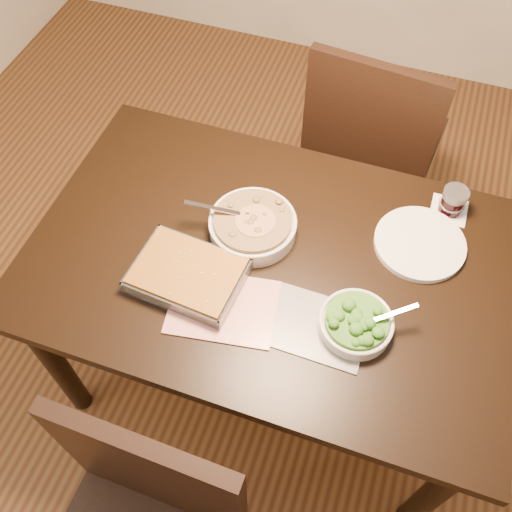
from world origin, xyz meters
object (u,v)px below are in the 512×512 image
wine_tumbler (453,200)px  dinner_plate (420,243)px  stew_bowl (253,225)px  table (272,277)px  baking_dish (188,275)px  broccoli_bowl (356,323)px  chair_far (371,142)px

wine_tumbler → dinner_plate: bearing=-111.6°
dinner_plate → stew_bowl: bearing=-166.5°
table → dinner_plate: dinner_plate is taller
table → baking_dish: 0.27m
stew_bowl → baking_dish: bearing=-118.1°
table → wine_tumbler: (0.45, 0.34, 0.14)m
baking_dish → dinner_plate: (0.59, 0.33, -0.02)m
broccoli_bowl → wine_tumbler: 0.51m
wine_tumbler → chair_far: (-0.30, 0.41, -0.24)m
wine_tumbler → baking_dish: bearing=-143.2°
table → chair_far: bearing=78.6°
broccoli_bowl → wine_tumbler: bearing=69.8°
dinner_plate → chair_far: size_ratio=0.27×
stew_bowl → broccoli_bowl: size_ratio=1.37×
stew_bowl → dinner_plate: stew_bowl is taller
chair_far → baking_dish: bearing=74.9°
table → wine_tumbler: 0.58m
table → dinner_plate: 0.44m
broccoli_bowl → dinner_plate: broccoli_bowl is taller
broccoli_bowl → chair_far: size_ratio=0.21×
baking_dish → wine_tumbler: 0.81m
broccoli_bowl → wine_tumbler: wine_tumbler is taller
chair_far → dinner_plate: bearing=118.6°
dinner_plate → chair_far: (-0.23, 0.57, -0.21)m
stew_bowl → chair_far: (0.24, 0.68, -0.23)m
broccoli_bowl → table: bearing=153.0°
table → wine_tumbler: bearing=37.3°
table → baking_dish: bearing=-144.2°
table → baking_dish: size_ratio=4.45×
baking_dish → wine_tumbler: bearing=41.5°
stew_bowl → wine_tumbler: size_ratio=3.30×
broccoli_bowl → chair_far: chair_far is taller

